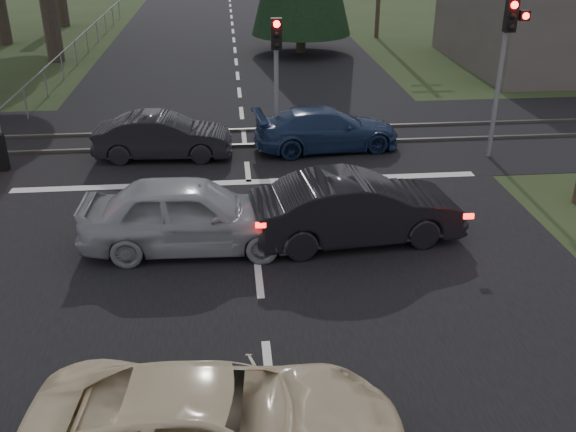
{
  "coord_description": "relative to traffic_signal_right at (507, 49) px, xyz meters",
  "views": [
    {
      "loc": [
        -0.49,
        -8.49,
        6.94
      ],
      "look_at": [
        0.63,
        3.21,
        1.3
      ],
      "focal_mm": 40.0,
      "sensor_mm": 36.0,
      "label": 1
    }
  ],
  "objects": [
    {
      "name": "ground",
      "position": [
        -7.55,
        -9.47,
        -3.31
      ],
      "size": [
        120.0,
        120.0,
        0.0
      ],
      "primitive_type": "plane",
      "color": "#243618",
      "rests_on": "ground"
    },
    {
      "name": "road",
      "position": [
        -7.55,
        0.53,
        -3.31
      ],
      "size": [
        14.0,
        100.0,
        0.01
      ],
      "primitive_type": "cube",
      "color": "black",
      "rests_on": "ground"
    },
    {
      "name": "rail_corridor",
      "position": [
        -7.55,
        2.53,
        -3.31
      ],
      "size": [
        120.0,
        8.0,
        0.01
      ],
      "primitive_type": "cube",
      "color": "black",
      "rests_on": "ground"
    },
    {
      "name": "stop_line",
      "position": [
        -7.55,
        -1.27,
        -3.3
      ],
      "size": [
        13.0,
        0.35,
        0.0
      ],
      "primitive_type": "cube",
      "color": "silver",
      "rests_on": "ground"
    },
    {
      "name": "rail_near",
      "position": [
        -7.55,
        1.73,
        -3.26
      ],
      "size": [
        120.0,
        0.12,
        0.1
      ],
      "primitive_type": "cube",
      "color": "#59544C",
      "rests_on": "ground"
    },
    {
      "name": "rail_far",
      "position": [
        -7.55,
        3.33,
        -3.26
      ],
      "size": [
        120.0,
        0.12,
        0.1
      ],
      "primitive_type": "cube",
      "color": "#59544C",
      "rests_on": "ground"
    },
    {
      "name": "traffic_signal_right",
      "position": [
        0.0,
        0.0,
        0.0
      ],
      "size": [
        0.68,
        0.48,
        4.7
      ],
      "color": "slate",
      "rests_on": "ground"
    },
    {
      "name": "traffic_signal_center",
      "position": [
        -6.55,
        1.2,
        -0.51
      ],
      "size": [
        0.32,
        0.48,
        4.1
      ],
      "color": "slate",
      "rests_on": "ground"
    },
    {
      "name": "fence_left",
      "position": [
        -15.35,
        13.03,
        -3.31
      ],
      "size": [
        0.1,
        36.0,
        1.2
      ],
      "primitive_type": null,
      "color": "slate",
      "rests_on": "ground"
    },
    {
      "name": "cream_coupe",
      "position": [
        -8.35,
        -11.45,
        -2.61
      ],
      "size": [
        5.25,
        2.77,
        1.41
      ],
      "primitive_type": "imported",
      "rotation": [
        0.0,
        0.0,
        1.48
      ],
      "color": "beige",
      "rests_on": "ground"
    },
    {
      "name": "dark_hatchback",
      "position": [
        -5.22,
        -4.96,
        -2.53
      ],
      "size": [
        4.93,
        2.15,
        1.58
      ],
      "primitive_type": "imported",
      "rotation": [
        0.0,
        0.0,
        1.67
      ],
      "color": "black",
      "rests_on": "ground"
    },
    {
      "name": "silver_car",
      "position": [
        -8.97,
        -4.97,
        -2.49
      ],
      "size": [
        4.9,
        2.12,
        1.65
      ],
      "primitive_type": "imported",
      "rotation": [
        0.0,
        0.0,
        1.53
      ],
      "color": "gray",
      "rests_on": "ground"
    },
    {
      "name": "blue_sedan",
      "position": [
        -4.97,
        1.28,
        -2.65
      ],
      "size": [
        4.75,
        2.32,
        1.33
      ],
      "primitive_type": "imported",
      "rotation": [
        0.0,
        0.0,
        1.67
      ],
      "color": "#182A4A",
      "rests_on": "ground"
    },
    {
      "name": "dark_car_far",
      "position": [
        -10.05,
        0.97,
        -2.64
      ],
      "size": [
        4.19,
        1.65,
        1.36
      ],
      "primitive_type": "imported",
      "rotation": [
        0.0,
        0.0,
        1.52
      ],
      "color": "black",
      "rests_on": "ground"
    }
  ]
}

